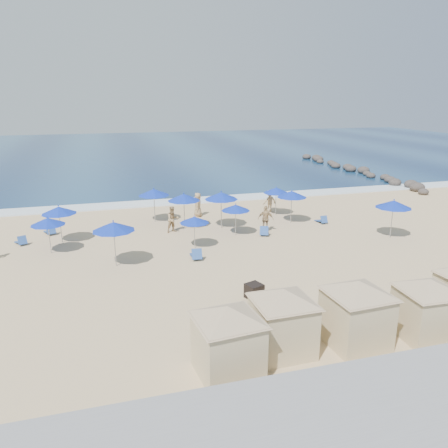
{
  "coord_description": "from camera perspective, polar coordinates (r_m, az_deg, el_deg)",
  "views": [
    {
      "loc": [
        -6.54,
        -22.34,
        9.13
      ],
      "look_at": [
        0.75,
        3.0,
        1.4
      ],
      "focal_mm": 35.0,
      "sensor_mm": 36.0,
      "label": 1
    }
  ],
  "objects": [
    {
      "name": "umbrella_9",
      "position": [
        32.69,
        8.85,
        3.88
      ],
      "size": [
        2.22,
        2.22,
        2.52
      ],
      "color": "#A5A8AD",
      "rests_on": "ground"
    },
    {
      "name": "umbrella_10",
      "position": [
        30.84,
        21.27,
        2.44
      ],
      "size": [
        2.35,
        2.35,
        2.67
      ],
      "color": "#A5A8AD",
      "rests_on": "ground"
    },
    {
      "name": "rock_jetty",
      "position": [
        56.94,
        16.75,
        6.79
      ],
      "size": [
        2.56,
        26.66,
        0.96
      ],
      "color": "#2F2927",
      "rests_on": "ground"
    },
    {
      "name": "cabana_1",
      "position": [
        16.31,
        7.72,
        -11.38
      ],
      "size": [
        4.41,
        4.41,
        2.77
      ],
      "color": "#CCB78C",
      "rests_on": "ground"
    },
    {
      "name": "beachgoer_2",
      "position": [
        30.54,
        5.47,
        0.68
      ],
      "size": [
        1.17,
        0.89,
        1.85
      ],
      "primitive_type": "imported",
      "rotation": [
        0.0,
        0.0,
        2.68
      ],
      "color": "tan",
      "rests_on": "ground"
    },
    {
      "name": "ocean",
      "position": [
        78.15,
        -11.29,
        9.34
      ],
      "size": [
        160.0,
        80.0,
        0.06
      ],
      "primitive_type": "cube",
      "color": "#0E284F",
      "rests_on": "ground"
    },
    {
      "name": "beach_chair_1",
      "position": [
        32.32,
        -21.78,
        -0.8
      ],
      "size": [
        0.96,
        1.45,
        0.73
      ],
      "color": "#2A509C",
      "rests_on": "ground"
    },
    {
      "name": "umbrella_1",
      "position": [
        29.7,
        -20.77,
        1.7
      ],
      "size": [
        2.2,
        2.2,
        2.5
      ],
      "color": "#A5A8AD",
      "rests_on": "ground"
    },
    {
      "name": "beach_chair_0",
      "position": [
        30.81,
        -24.97,
        -2.04
      ],
      "size": [
        0.95,
        1.29,
        0.65
      ],
      "color": "#2A509C",
      "rests_on": "ground"
    },
    {
      "name": "umbrella_7",
      "position": [
        29.4,
        1.53,
        2.15
      ],
      "size": [
        1.95,
        1.95,
        2.22
      ],
      "color": "#A5A8AD",
      "rests_on": "ground"
    },
    {
      "name": "trash_bin",
      "position": [
        20.74,
        3.96,
        -8.73
      ],
      "size": [
        0.9,
        0.9,
        0.71
      ],
      "primitive_type": "cube",
      "rotation": [
        0.0,
        0.0,
        0.34
      ],
      "color": "black",
      "rests_on": "ground"
    },
    {
      "name": "umbrella_0",
      "position": [
        27.93,
        -22.04,
        0.31
      ],
      "size": [
        2.02,
        2.02,
        2.3
      ],
      "color": "#A5A8AD",
      "rests_on": "ground"
    },
    {
      "name": "beach_chair_3",
      "position": [
        25.56,
        -3.66,
        -4.02
      ],
      "size": [
        0.71,
        1.37,
        0.73
      ],
      "color": "#2A509C",
      "rests_on": "ground"
    },
    {
      "name": "ground",
      "position": [
        25.01,
        0.25,
        -5.07
      ],
      "size": [
        160.0,
        160.0,
        0.0
      ],
      "primitive_type": "plane",
      "color": "#CFB083",
      "rests_on": "ground"
    },
    {
      "name": "umbrella_4",
      "position": [
        30.95,
        -5.27,
        3.49
      ],
      "size": [
        2.32,
        2.32,
        2.64
      ],
      "color": "#A5A8AD",
      "rests_on": "ground"
    },
    {
      "name": "cabana_2",
      "position": [
        17.34,
        16.99,
        -10.05
      ],
      "size": [
        4.55,
        4.55,
        2.86
      ],
      "color": "#CCB78C",
      "rests_on": "ground"
    },
    {
      "name": "seawall",
      "position": [
        13.89,
        17.36,
        -22.15
      ],
      "size": [
        160.0,
        6.1,
        1.22
      ],
      "color": "gray",
      "rests_on": "ground"
    },
    {
      "name": "beach_chair_2",
      "position": [
        31.09,
        -13.63,
        -0.77
      ],
      "size": [
        0.69,
        1.26,
        0.66
      ],
      "color": "#2A509C",
      "rests_on": "ground"
    },
    {
      "name": "umbrella_5",
      "position": [
        26.94,
        -3.9,
        0.55
      ],
      "size": [
        1.84,
        1.84,
        2.1
      ],
      "color": "#A5A8AD",
      "rests_on": "ground"
    },
    {
      "name": "cabana_0",
      "position": [
        14.99,
        0.5,
        -13.87
      ],
      "size": [
        4.4,
        4.4,
        2.77
      ],
      "color": "#CCB78C",
      "rests_on": "ground"
    },
    {
      "name": "umbrella_3",
      "position": [
        32.92,
        -9.16,
        4.12
      ],
      "size": [
        2.31,
        2.31,
        2.63
      ],
      "color": "#A5A8AD",
      "rests_on": "ground"
    },
    {
      "name": "beach_chair_5",
      "position": [
        33.47,
        12.66,
        0.49
      ],
      "size": [
        0.55,
        1.16,
        0.63
      ],
      "color": "#2A509C",
      "rests_on": "ground"
    },
    {
      "name": "beachgoer_3",
      "position": [
        35.98,
        5.97,
        3.04
      ],
      "size": [
        1.25,
        0.83,
        1.81
      ],
      "primitive_type": "imported",
      "rotation": [
        0.0,
        0.0,
        3.28
      ],
      "color": "tan",
      "rests_on": "ground"
    },
    {
      "name": "umbrella_6",
      "position": [
        30.94,
        -0.37,
        3.71
      ],
      "size": [
        2.4,
        2.4,
        2.73
      ],
      "color": "#A5A8AD",
      "rests_on": "ground"
    },
    {
      "name": "beachgoer_4",
      "position": [
        34.37,
        -3.44,
        2.54
      ],
      "size": [
        0.82,
        1.05,
        1.89
      ],
      "primitive_type": "imported",
      "rotation": [
        0.0,
        0.0,
        4.44
      ],
      "color": "tan",
      "rests_on": "ground"
    },
    {
      "name": "cabana_3",
      "position": [
        18.84,
        25.04,
        -9.07
      ],
      "size": [
        4.28,
        4.28,
        2.69
      ],
      "color": "#CCB78C",
      "rests_on": "ground"
    },
    {
      "name": "surf_line",
      "position": [
        39.46,
        -6.08,
        2.93
      ],
      "size": [
        160.0,
        2.5,
        0.08
      ],
      "primitive_type": "cube",
      "color": "white",
      "rests_on": "ground"
    },
    {
      "name": "umbrella_2",
      "position": [
        24.57,
        -14.24,
        -0.31
      ],
      "size": [
        2.33,
        2.33,
        2.66
      ],
      "color": "#A5A8AD",
      "rests_on": "ground"
    },
    {
      "name": "umbrella_8",
      "position": [
        34.75,
        6.84,
        4.4
      ],
      "size": [
        2.03,
        2.03,
        2.31
      ],
      "color": "#A5A8AD",
      "rests_on": "ground"
    },
    {
      "name": "beach_chair_4",
      "position": [
        29.97,
        5.25,
        -0.97
      ],
      "size": [
        1.01,
        1.42,
        0.71
      ],
      "color": "#2A509C",
      "rests_on": "ground"
    },
    {
      "name": "beachgoer_1",
      "position": [
        30.5,
        -6.7,
        0.61
      ],
      "size": [
        1.04,
        0.91,
        1.84
      ],
      "primitive_type": "imported",
      "rotation": [
        0.0,
        0.0,
        0.26
      ],
      "color": "tan",
      "rests_on": "ground"
    }
  ]
}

